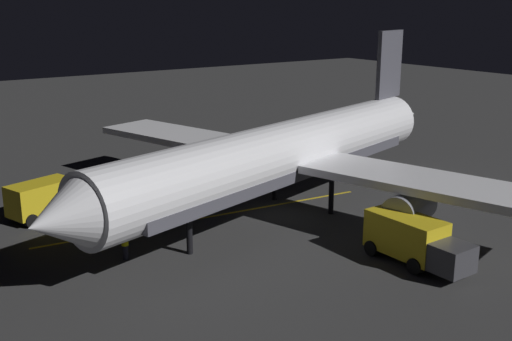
% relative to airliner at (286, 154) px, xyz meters
% --- Properties ---
extents(ground_plane, '(180.00, 180.00, 0.20)m').
position_rel_airliner_xyz_m(ground_plane, '(-0.17, 0.59, -4.30)').
color(ground_plane, '#303030').
extents(apron_guide_stripe, '(2.58, 23.68, 0.01)m').
position_rel_airliner_xyz_m(apron_guide_stripe, '(2.35, 4.59, -4.19)').
color(apron_guide_stripe, gold).
rests_on(apron_guide_stripe, ground_plane).
extents(airliner, '(36.02, 38.21, 11.91)m').
position_rel_airliner_xyz_m(airliner, '(0.00, 0.00, 0.00)').
color(airliner, white).
rests_on(airliner, ground_plane).
extents(baggage_truck, '(3.83, 6.40, 2.52)m').
position_rel_airliner_xyz_m(baggage_truck, '(8.71, 13.55, -2.91)').
color(baggage_truck, gold).
rests_on(baggage_truck, ground_plane).
extents(catering_truck, '(6.35, 2.40, 2.64)m').
position_rel_airliner_xyz_m(catering_truck, '(-10.90, -0.58, -2.85)').
color(catering_truck, gold).
rests_on(catering_truck, ground_plane).
extents(ground_crew_worker, '(0.40, 0.40, 1.74)m').
position_rel_airliner_xyz_m(ground_crew_worker, '(-1.21, 12.32, -3.31)').
color(ground_crew_worker, black).
rests_on(ground_crew_worker, ground_plane).
extents(traffic_cone_near_left, '(0.50, 0.50, 0.55)m').
position_rel_airliner_xyz_m(traffic_cone_near_left, '(6.89, 5.45, -3.95)').
color(traffic_cone_near_left, '#EA590F').
rests_on(traffic_cone_near_left, ground_plane).
extents(traffic_cone_near_right, '(0.50, 0.50, 0.55)m').
position_rel_airliner_xyz_m(traffic_cone_near_right, '(8.33, 5.99, -3.95)').
color(traffic_cone_near_right, '#EA590F').
rests_on(traffic_cone_near_right, ground_plane).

